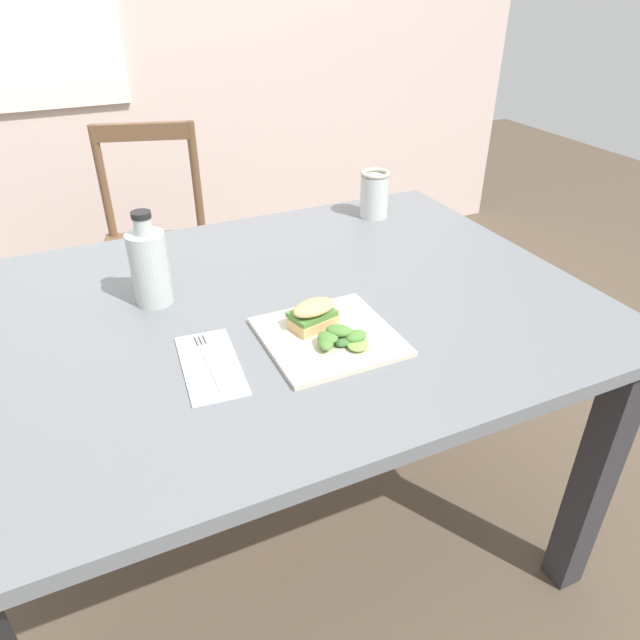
# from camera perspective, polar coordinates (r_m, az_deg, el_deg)

# --- Properties ---
(ground_plane) EXTENTS (7.57, 7.57, 0.00)m
(ground_plane) POSITION_cam_1_polar(r_m,az_deg,el_deg) (1.73, 1.64, -19.93)
(ground_plane) COLOR brown
(dining_table) EXTENTS (1.34, 0.98, 0.74)m
(dining_table) POSITION_cam_1_polar(r_m,az_deg,el_deg) (1.30, -4.19, -2.68)
(dining_table) COLOR slate
(dining_table) RESTS_ON ground
(chair_wooden_far) EXTENTS (0.50, 0.50, 0.87)m
(chair_wooden_far) POSITION_cam_1_polar(r_m,az_deg,el_deg) (2.28, -15.84, 6.83)
(chair_wooden_far) COLOR brown
(chair_wooden_far) RESTS_ON ground
(plate_lunch) EXTENTS (0.24, 0.24, 0.01)m
(plate_lunch) POSITION_cam_1_polar(r_m,az_deg,el_deg) (1.12, 0.86, -1.63)
(plate_lunch) COLOR beige
(plate_lunch) RESTS_ON dining_table
(sandwich_half_front) EXTENTS (0.10, 0.08, 0.06)m
(sandwich_half_front) POSITION_cam_1_polar(r_m,az_deg,el_deg) (1.12, -0.64, 0.58)
(sandwich_half_front) COLOR #DBB270
(sandwich_half_front) RESTS_ON plate_lunch
(salad_mixed_greens) EXTENTS (0.11, 0.10, 0.03)m
(salad_mixed_greens) POSITION_cam_1_polar(r_m,az_deg,el_deg) (1.08, 1.97, -1.66)
(salad_mixed_greens) COLOR #3D7033
(salad_mixed_greens) RESTS_ON plate_lunch
(napkin_folded) EXTENTS (0.12, 0.22, 0.00)m
(napkin_folded) POSITION_cam_1_polar(r_m,az_deg,el_deg) (1.07, -10.67, -4.33)
(napkin_folded) COLOR silver
(napkin_folded) RESTS_ON dining_table
(fork_on_napkin) EXTENTS (0.03, 0.19, 0.00)m
(fork_on_napkin) POSITION_cam_1_polar(r_m,az_deg,el_deg) (1.08, -10.92, -3.67)
(fork_on_napkin) COLOR silver
(fork_on_napkin) RESTS_ON napkin_folded
(bottle_cold_brew) EXTENTS (0.08, 0.08, 0.20)m
(bottle_cold_brew) POSITION_cam_1_polar(r_m,az_deg,el_deg) (1.26, -16.28, 4.66)
(bottle_cold_brew) COLOR #472819
(bottle_cold_brew) RESTS_ON dining_table
(mason_jar_iced_tea) EXTENTS (0.08, 0.08, 0.13)m
(mason_jar_iced_tea) POSITION_cam_1_polar(r_m,az_deg,el_deg) (1.67, 5.33, 11.97)
(mason_jar_iced_tea) COLOR #995623
(mason_jar_iced_tea) RESTS_ON dining_table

